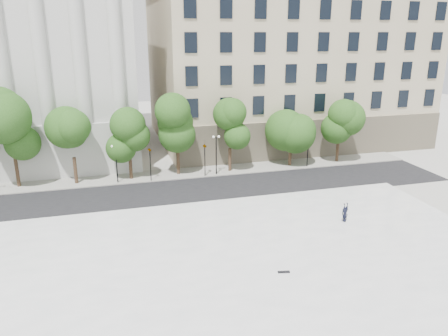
{
  "coord_description": "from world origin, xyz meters",
  "views": [
    {
      "loc": [
        -5.68,
        -22.69,
        15.39
      ],
      "look_at": [
        3.36,
        10.0,
        4.81
      ],
      "focal_mm": 35.0,
      "sensor_mm": 36.0,
      "label": 1
    }
  ],
  "objects_px": {
    "person_lying": "(344,219)",
    "traffic_light_west": "(150,149)",
    "traffic_light_east": "(205,144)",
    "skateboard": "(284,272)"
  },
  "relations": [
    {
      "from": "person_lying",
      "to": "traffic_light_west",
      "type": "bearing_deg",
      "value": 124.07
    },
    {
      "from": "traffic_light_east",
      "to": "skateboard",
      "type": "height_order",
      "value": "traffic_light_east"
    },
    {
      "from": "traffic_light_east",
      "to": "person_lying",
      "type": "relative_size",
      "value": 2.63
    },
    {
      "from": "skateboard",
      "to": "traffic_light_east",
      "type": "bearing_deg",
      "value": 101.88
    },
    {
      "from": "person_lying",
      "to": "skateboard",
      "type": "bearing_deg",
      "value": -150.24
    },
    {
      "from": "person_lying",
      "to": "skateboard",
      "type": "distance_m",
      "value": 10.01
    },
    {
      "from": "skateboard",
      "to": "traffic_light_west",
      "type": "bearing_deg",
      "value": 117.11
    },
    {
      "from": "traffic_light_east",
      "to": "person_lying",
      "type": "xyz_separation_m",
      "value": [
        8.13,
        -15.79,
        -3.1
      ]
    },
    {
      "from": "traffic_light_west",
      "to": "traffic_light_east",
      "type": "relative_size",
      "value": 0.97
    },
    {
      "from": "traffic_light_east",
      "to": "person_lying",
      "type": "distance_m",
      "value": 18.03
    }
  ]
}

